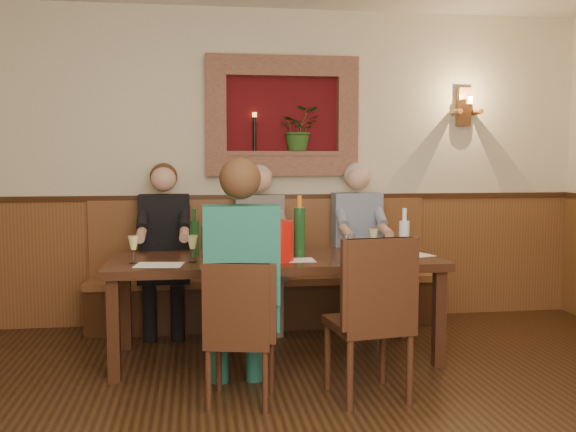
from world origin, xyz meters
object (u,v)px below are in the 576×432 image
Objects in this scene: dining_table at (276,268)px; wine_bottle_green_a at (299,231)px; chair_near_right at (369,351)px; person_bench_right at (359,258)px; chair_near_left at (241,362)px; water_bottle at (404,241)px; person_bench_mid at (260,261)px; bench at (262,288)px; person_chair_front at (240,300)px; person_bench_left at (165,263)px; wine_bottle_green_b at (195,237)px; spittoon_bucket at (276,241)px.

dining_table is 5.29× the size of wine_bottle_green_a.
person_bench_right reaches higher than chair_near_right.
chair_near_left is 2.30× the size of water_bottle.
water_bottle is at bearing -89.60° from person_bench_right.
person_bench_right is at bearing -0.03° from person_bench_mid.
wine_bottle_green_a is (0.18, 0.01, 0.27)m from dining_table.
bench is (0.00, 0.94, -0.35)m from dining_table.
person_chair_front reaches higher than water_bottle.
wine_bottle_green_a is (1.02, -0.82, 0.35)m from person_bench_left.
water_bottle is at bearing -35.33° from person_bench_left.
person_bench_mid is 0.99× the size of person_bench_right.
bench is 2.09× the size of person_bench_left.
person_bench_left is at bearing -179.97° from person_bench_mid.
chair_near_right is at bearing -7.66° from person_chair_front.
person_bench_left is at bearing 144.67° from water_bottle.
person_bench_left is (-1.31, 1.72, 0.30)m from chair_near_right.
wine_bottle_green_a is at bearing -128.95° from person_bench_right.
dining_table is 2.36× the size of chair_near_right.
chair_near_left reaches higher than dining_table.
wine_bottle_green_a reaches higher than dining_table.
wine_bottle_green_b is (-0.27, 1.01, 0.64)m from chair_near_left.
person_chair_front is at bearing -73.69° from wine_bottle_green_b.
person_bench_left is 1.32m from spittoon_bucket.
chair_near_right is (0.79, -0.02, 0.04)m from chair_near_left.
water_bottle is (0.87, -0.21, 0.01)m from spittoon_bucket.
water_bottle reaches higher than chair_near_left.
water_bottle is (0.39, 0.51, 0.61)m from chair_near_right.
bench is 2.03× the size of person_chair_front.
bench reaches higher than spittoon_bucket.
bench reaches higher than chair_near_left.
water_bottle is (0.86, -1.31, 0.58)m from bench.
dining_table is 0.84m from person_bench_mid.
dining_table is 6.73× the size of wine_bottle_green_b.
person_chair_front is 4.15× the size of wine_bottle_green_b.
chair_near_left is 0.61× the size of person_bench_left.
person_bench_mid is 0.96× the size of person_chair_front.
person_bench_left is 0.97× the size of person_chair_front.
dining_table is 0.27m from spittoon_bucket.
wine_bottle_green_a reaches higher than water_bottle.
person_bench_left is 3.75× the size of water_bottle.
person_chair_front reaches higher than wine_bottle_green_b.
wine_bottle_green_b is at bearing 117.37° from chair_near_left.
bench is at bearing 75.53° from person_bench_mid.
wine_bottle_green_b is (-1.43, -0.69, 0.30)m from person_bench_right.
person_bench_mid is 1.53m from water_bottle.
chair_near_right is 2.24× the size of wine_bottle_green_a.
bench is 1.77m from person_chair_front.
wine_bottle_green_a reaches higher than bench.
person_chair_front is 1.00m from wine_bottle_green_b.
wine_bottle_green_b is (-0.59, -0.80, 0.57)m from bench.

